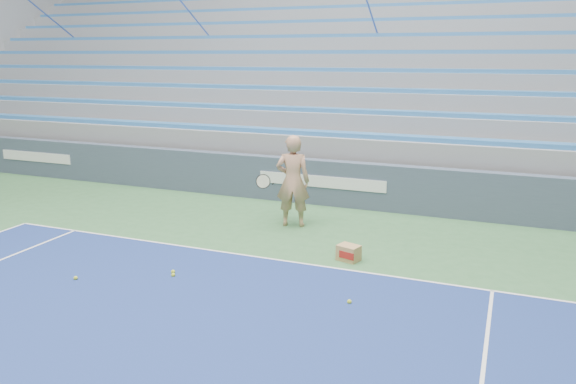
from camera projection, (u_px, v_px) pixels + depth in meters
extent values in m
cube|color=white|center=(253.00, 256.00, 10.21)|extent=(10.97, 0.05, 0.00)
cube|color=#3C495C|center=(323.00, 182.00, 13.69)|extent=(30.00, 0.30, 1.10)
cube|color=white|center=(36.00, 157.00, 16.78)|extent=(2.60, 0.02, 0.28)
cube|color=white|center=(321.00, 182.00, 13.53)|extent=(3.20, 0.02, 0.28)
cube|color=gray|center=(368.00, 153.00, 17.79)|extent=(30.00, 8.50, 1.10)
cube|color=gray|center=(369.00, 128.00, 17.59)|extent=(30.00, 8.50, 0.50)
cube|color=#3270B5|center=(332.00, 134.00, 14.03)|extent=(29.60, 0.42, 0.11)
cube|color=gray|center=(373.00, 110.00, 17.86)|extent=(30.00, 7.65, 0.50)
cube|color=#3270B5|center=(342.00, 111.00, 14.68)|extent=(29.60, 0.42, 0.11)
cube|color=gray|center=(377.00, 94.00, 18.12)|extent=(30.00, 6.80, 0.50)
cube|color=#3270B5|center=(352.00, 89.00, 15.32)|extent=(29.60, 0.42, 0.11)
cube|color=gray|center=(380.00, 77.00, 18.38)|extent=(30.00, 5.95, 0.50)
cube|color=#3270B5|center=(360.00, 70.00, 15.97)|extent=(29.60, 0.42, 0.11)
cube|color=gray|center=(384.00, 62.00, 18.65)|extent=(30.00, 5.10, 0.50)
cube|color=#3270B5|center=(368.00, 52.00, 16.62)|extent=(29.60, 0.42, 0.11)
cube|color=gray|center=(387.00, 46.00, 18.91)|extent=(30.00, 4.25, 0.50)
cube|color=#3270B5|center=(375.00, 35.00, 17.26)|extent=(29.60, 0.42, 0.11)
cube|color=gray|center=(390.00, 31.00, 19.17)|extent=(30.00, 3.40, 0.50)
cube|color=#3270B5|center=(382.00, 20.00, 17.91)|extent=(29.60, 0.42, 0.11)
cube|color=gray|center=(393.00, 17.00, 19.44)|extent=(30.00, 2.55, 0.50)
cube|color=#3270B5|center=(388.00, 5.00, 18.55)|extent=(29.60, 0.42, 0.11)
cube|color=gray|center=(396.00, 3.00, 19.70)|extent=(30.00, 1.70, 0.50)
cube|color=gray|center=(4.00, 68.00, 22.67)|extent=(0.30, 8.80, 6.10)
cube|color=gray|center=(400.00, 52.00, 21.14)|extent=(31.00, 0.40, 7.30)
cylinder|color=#3254B0|center=(61.00, 27.00, 21.16)|extent=(0.05, 8.53, 5.04)
cylinder|color=#3254B0|center=(199.00, 23.00, 18.99)|extent=(0.05, 8.53, 5.04)
cylinder|color=#3254B0|center=(373.00, 20.00, 16.82)|extent=(0.05, 8.53, 5.04)
imported|color=tan|center=(293.00, 181.00, 11.85)|extent=(0.81, 0.63, 1.97)
cylinder|color=black|center=(273.00, 184.00, 11.76)|extent=(0.12, 0.27, 0.08)
cylinder|color=beige|center=(263.00, 181.00, 11.52)|extent=(0.29, 0.16, 0.28)
torus|color=black|center=(263.00, 181.00, 11.52)|extent=(0.31, 0.18, 0.30)
cube|color=#A98451|center=(349.00, 253.00, 10.02)|extent=(0.44, 0.38, 0.28)
cube|color=#B21E19|center=(346.00, 255.00, 9.88)|extent=(0.29, 0.10, 0.13)
sphere|color=#C0D22B|center=(349.00, 302.00, 8.29)|extent=(0.07, 0.07, 0.07)
sphere|color=#C0D22B|center=(173.00, 275.00, 9.29)|extent=(0.07, 0.07, 0.07)
sphere|color=#C0D22B|center=(173.00, 272.00, 9.43)|extent=(0.07, 0.07, 0.07)
sphere|color=#C0D22B|center=(76.00, 278.00, 9.16)|extent=(0.07, 0.07, 0.07)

